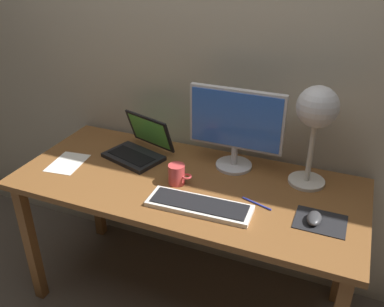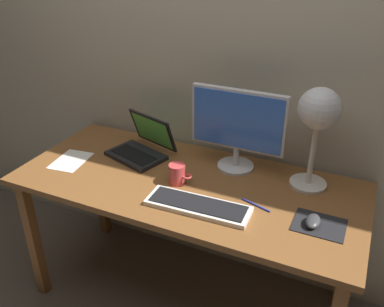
# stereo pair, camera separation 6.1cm
# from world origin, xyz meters

# --- Properties ---
(ground_plane) EXTENTS (4.80, 4.80, 0.00)m
(ground_plane) POSITION_xyz_m (0.00, 0.00, 0.00)
(ground_plane) COLOR brown
(ground_plane) RESTS_ON ground
(back_wall) EXTENTS (4.80, 0.06, 2.60)m
(back_wall) POSITION_xyz_m (0.00, 0.40, 1.30)
(back_wall) COLOR #B2A893
(back_wall) RESTS_ON ground
(desk) EXTENTS (1.60, 0.70, 0.74)m
(desk) POSITION_xyz_m (0.00, 0.00, 0.66)
(desk) COLOR brown
(desk) RESTS_ON ground
(monitor) EXTENTS (0.45, 0.18, 0.40)m
(monitor) POSITION_xyz_m (0.16, 0.21, 0.97)
(monitor) COLOR silver
(monitor) RESTS_ON desk
(keyboard_main) EXTENTS (0.45, 0.16, 0.03)m
(keyboard_main) POSITION_xyz_m (0.13, -0.17, 0.75)
(keyboard_main) COLOR silver
(keyboard_main) RESTS_ON desk
(laptop) EXTENTS (0.35, 0.32, 0.20)m
(laptop) POSITION_xyz_m (-0.32, 0.15, 0.80)
(laptop) COLOR black
(laptop) RESTS_ON desk
(desk_lamp) EXTENTS (0.18, 0.18, 0.46)m
(desk_lamp) POSITION_xyz_m (0.51, 0.20, 1.08)
(desk_lamp) COLOR beige
(desk_lamp) RESTS_ON desk
(mousepad) EXTENTS (0.20, 0.16, 0.00)m
(mousepad) POSITION_xyz_m (0.61, -0.08, 0.74)
(mousepad) COLOR black
(mousepad) RESTS_ON desk
(mouse) EXTENTS (0.06, 0.10, 0.03)m
(mouse) POSITION_xyz_m (0.58, -0.09, 0.76)
(mouse) COLOR #38383A
(mouse) RESTS_ON mousepad
(coffee_mug) EXTENTS (0.11, 0.08, 0.09)m
(coffee_mug) POSITION_xyz_m (-0.03, -0.03, 0.79)
(coffee_mug) COLOR #CC3F3F
(coffee_mug) RESTS_ON desk
(paper_sheet_near_mouse) EXTENTS (0.17, 0.23, 0.00)m
(paper_sheet_near_mouse) POSITION_xyz_m (-0.61, -0.07, 0.74)
(paper_sheet_near_mouse) COLOR white
(paper_sheet_near_mouse) RESTS_ON desk
(pen) EXTENTS (0.14, 0.05, 0.01)m
(pen) POSITION_xyz_m (0.35, -0.06, 0.74)
(pen) COLOR #2633A5
(pen) RESTS_ON desk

